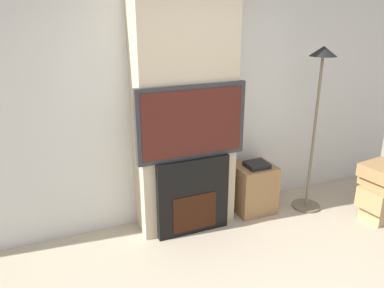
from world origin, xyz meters
TOP-DOWN VIEW (x-y plane):
  - wall_back at (0.00, 2.03)m, footprint 6.00×0.06m
  - chimney_breast at (0.00, 1.81)m, footprint 0.97×0.37m
  - fireplace at (0.00, 1.62)m, footprint 0.74×0.15m
  - television at (0.00, 1.62)m, footprint 1.07×0.07m
  - floor_lamp at (1.39, 1.56)m, footprint 0.31×0.31m
  - box_stack at (1.90, 1.03)m, footprint 0.48×0.40m
  - media_stand at (0.79, 1.74)m, footprint 0.43×0.39m

SIDE VIEW (x-z plane):
  - media_stand at x=0.79m, z-range -0.02..0.57m
  - box_stack at x=1.90m, z-range 0.03..0.67m
  - fireplace at x=0.00m, z-range 0.00..0.79m
  - television at x=0.00m, z-range 0.79..1.50m
  - floor_lamp at x=1.39m, z-range 0.36..2.15m
  - wall_back at x=0.00m, z-range 0.00..2.70m
  - chimney_breast at x=0.00m, z-range 0.00..2.70m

